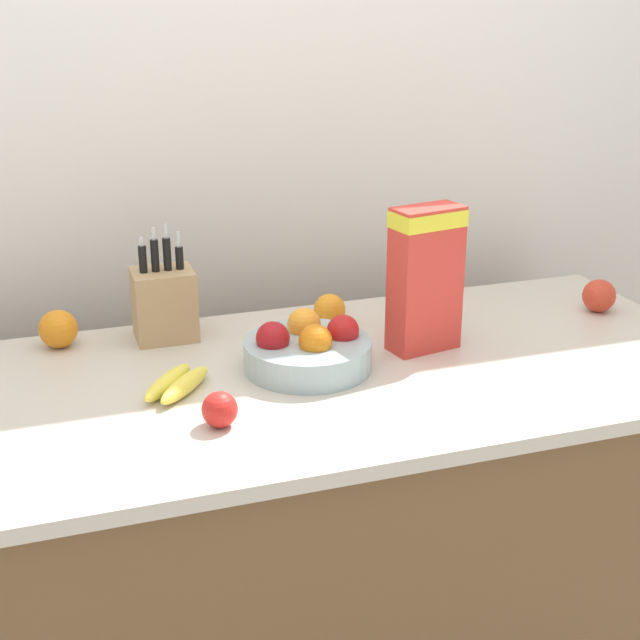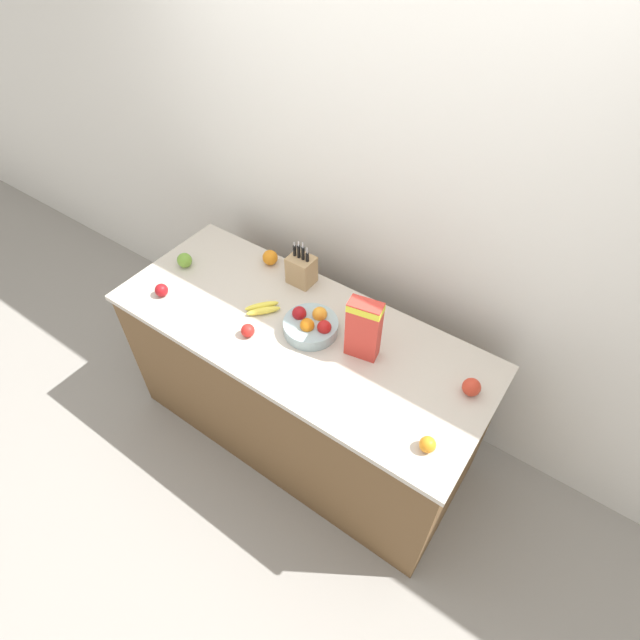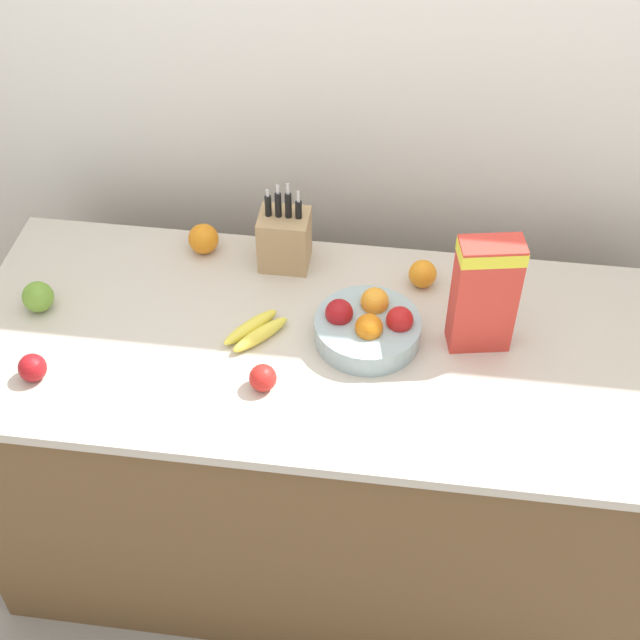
{
  "view_description": "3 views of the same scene",
  "coord_description": "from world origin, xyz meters",
  "px_view_note": "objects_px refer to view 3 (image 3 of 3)",
  "views": [
    {
      "loc": [
        -0.47,
        -1.62,
        1.7
      ],
      "look_at": [
        0.08,
        0.0,
        1.05
      ],
      "focal_mm": 50.0,
      "sensor_mm": 36.0,
      "label": 1
    },
    {
      "loc": [
        1.06,
        -1.32,
        2.75
      ],
      "look_at": [
        0.09,
        0.06,
        1.0
      ],
      "focal_mm": 28.0,
      "sensor_mm": 36.0,
      "label": 2
    },
    {
      "loc": [
        0.15,
        -1.58,
        2.56
      ],
      "look_at": [
        -0.05,
        -0.03,
        1.04
      ],
      "focal_mm": 50.0,
      "sensor_mm": 36.0,
      "label": 3
    }
  ],
  "objects_px": {
    "knife_block": "(284,239)",
    "orange_front_right": "(423,274)",
    "banana_bunch": "(256,331)",
    "orange_mid_left": "(203,239)",
    "apple_leftmost": "(263,378)",
    "fruit_bowl": "(368,326)",
    "cereal_box": "(485,291)",
    "apple_rightmost": "(38,297)",
    "apple_rear": "(32,368)"
  },
  "relations": [
    {
      "from": "banana_bunch",
      "to": "apple_rear",
      "type": "relative_size",
      "value": 2.62
    },
    {
      "from": "knife_block",
      "to": "apple_leftmost",
      "type": "distance_m",
      "value": 0.47
    },
    {
      "from": "apple_rightmost",
      "to": "apple_leftmost",
      "type": "relative_size",
      "value": 1.23
    },
    {
      "from": "apple_rightmost",
      "to": "orange_front_right",
      "type": "xyz_separation_m",
      "value": [
        1.0,
        0.23,
        -0.0
      ]
    },
    {
      "from": "orange_front_right",
      "to": "cereal_box",
      "type": "bearing_deg",
      "value": -53.43
    },
    {
      "from": "apple_rear",
      "to": "orange_front_right",
      "type": "xyz_separation_m",
      "value": [
        0.92,
        0.47,
        0.0
      ]
    },
    {
      "from": "banana_bunch",
      "to": "apple_rightmost",
      "type": "bearing_deg",
      "value": 177.4
    },
    {
      "from": "cereal_box",
      "to": "apple_leftmost",
      "type": "height_order",
      "value": "cereal_box"
    },
    {
      "from": "fruit_bowl",
      "to": "apple_leftmost",
      "type": "bearing_deg",
      "value": -139.43
    },
    {
      "from": "knife_block",
      "to": "orange_mid_left",
      "type": "xyz_separation_m",
      "value": [
        -0.24,
        0.02,
        -0.04
      ]
    },
    {
      "from": "banana_bunch",
      "to": "orange_mid_left",
      "type": "height_order",
      "value": "orange_mid_left"
    },
    {
      "from": "banana_bunch",
      "to": "apple_leftmost",
      "type": "height_order",
      "value": "apple_leftmost"
    },
    {
      "from": "cereal_box",
      "to": "apple_rightmost",
      "type": "relative_size",
      "value": 3.9
    },
    {
      "from": "knife_block",
      "to": "fruit_bowl",
      "type": "height_order",
      "value": "knife_block"
    },
    {
      "from": "fruit_bowl",
      "to": "apple_rightmost",
      "type": "relative_size",
      "value": 3.27
    },
    {
      "from": "cereal_box",
      "to": "apple_leftmost",
      "type": "bearing_deg",
      "value": -167.28
    },
    {
      "from": "orange_mid_left",
      "to": "apple_rightmost",
      "type": "bearing_deg",
      "value": -142.21
    },
    {
      "from": "apple_rear",
      "to": "apple_leftmost",
      "type": "height_order",
      "value": "apple_rear"
    },
    {
      "from": "knife_block",
      "to": "orange_mid_left",
      "type": "relative_size",
      "value": 3.12
    },
    {
      "from": "cereal_box",
      "to": "banana_bunch",
      "type": "distance_m",
      "value": 0.59
    },
    {
      "from": "apple_rightmost",
      "to": "apple_leftmost",
      "type": "xyz_separation_m",
      "value": [
        0.64,
        -0.2,
        -0.01
      ]
    },
    {
      "from": "fruit_bowl",
      "to": "banana_bunch",
      "type": "distance_m",
      "value": 0.29
    },
    {
      "from": "knife_block",
      "to": "orange_front_right",
      "type": "relative_size",
      "value": 3.52
    },
    {
      "from": "fruit_bowl",
      "to": "apple_rear",
      "type": "relative_size",
      "value": 3.89
    },
    {
      "from": "fruit_bowl",
      "to": "banana_bunch",
      "type": "xyz_separation_m",
      "value": [
        -0.29,
        -0.03,
        -0.02
      ]
    },
    {
      "from": "banana_bunch",
      "to": "orange_mid_left",
      "type": "relative_size",
      "value": 2.12
    },
    {
      "from": "knife_block",
      "to": "apple_rear",
      "type": "relative_size",
      "value": 3.86
    },
    {
      "from": "knife_block",
      "to": "apple_rear",
      "type": "distance_m",
      "value": 0.74
    },
    {
      "from": "orange_front_right",
      "to": "apple_leftmost",
      "type": "bearing_deg",
      "value": -130.31
    },
    {
      "from": "apple_leftmost",
      "to": "cereal_box",
      "type": "bearing_deg",
      "value": 23.66
    },
    {
      "from": "banana_bunch",
      "to": "orange_front_right",
      "type": "distance_m",
      "value": 0.49
    },
    {
      "from": "banana_bunch",
      "to": "apple_rear",
      "type": "bearing_deg",
      "value": -157.33
    },
    {
      "from": "banana_bunch",
      "to": "orange_front_right",
      "type": "xyz_separation_m",
      "value": [
        0.41,
        0.26,
        0.02
      ]
    },
    {
      "from": "cereal_box",
      "to": "banana_bunch",
      "type": "xyz_separation_m",
      "value": [
        -0.56,
        -0.05,
        -0.16
      ]
    },
    {
      "from": "orange_mid_left",
      "to": "cereal_box",
      "type": "bearing_deg",
      "value": -19.02
    },
    {
      "from": "banana_bunch",
      "to": "apple_rightmost",
      "type": "distance_m",
      "value": 0.59
    },
    {
      "from": "cereal_box",
      "to": "orange_front_right",
      "type": "height_order",
      "value": "cereal_box"
    },
    {
      "from": "apple_leftmost",
      "to": "orange_front_right",
      "type": "bearing_deg",
      "value": 49.69
    },
    {
      "from": "apple_rightmost",
      "to": "apple_leftmost",
      "type": "distance_m",
      "value": 0.67
    },
    {
      "from": "cereal_box",
      "to": "apple_rear",
      "type": "height_order",
      "value": "cereal_box"
    },
    {
      "from": "orange_mid_left",
      "to": "fruit_bowl",
      "type": "bearing_deg",
      "value": -30.35
    },
    {
      "from": "cereal_box",
      "to": "apple_rear",
      "type": "distance_m",
      "value": 1.12
    },
    {
      "from": "knife_block",
      "to": "cereal_box",
      "type": "height_order",
      "value": "cereal_box"
    },
    {
      "from": "banana_bunch",
      "to": "apple_rightmost",
      "type": "height_order",
      "value": "apple_rightmost"
    },
    {
      "from": "banana_bunch",
      "to": "apple_leftmost",
      "type": "distance_m",
      "value": 0.18
    },
    {
      "from": "knife_block",
      "to": "apple_rightmost",
      "type": "relative_size",
      "value": 3.25
    },
    {
      "from": "knife_block",
      "to": "orange_front_right",
      "type": "height_order",
      "value": "knife_block"
    },
    {
      "from": "knife_block",
      "to": "fruit_bowl",
      "type": "xyz_separation_m",
      "value": [
        0.26,
        -0.27,
        -0.04
      ]
    },
    {
      "from": "cereal_box",
      "to": "orange_mid_left",
      "type": "height_order",
      "value": "cereal_box"
    },
    {
      "from": "apple_rear",
      "to": "cereal_box",
      "type": "bearing_deg",
      "value": 13.95
    }
  ]
}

